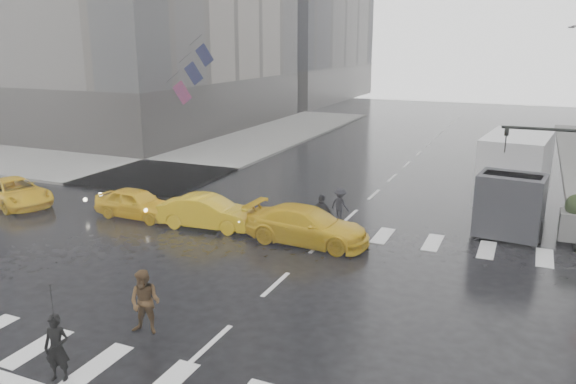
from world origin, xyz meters
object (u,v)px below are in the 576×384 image
at_px(taxi_mid, 208,212).
at_px(box_truck, 514,177).
at_px(pedestrian_brown, 145,302).
at_px(taxi_front, 136,203).

height_order(taxi_mid, box_truck, box_truck).
relative_size(pedestrian_brown, box_truck, 0.26).
distance_m(pedestrian_brown, taxi_front, 10.67).
xyz_separation_m(pedestrian_brown, taxi_front, (-6.79, 8.23, -0.24)).
bearing_deg(taxi_mid, pedestrian_brown, -164.76).
bearing_deg(pedestrian_brown, taxi_front, 118.82).
height_order(pedestrian_brown, taxi_mid, pedestrian_brown).
relative_size(taxi_front, box_truck, 0.57).
height_order(pedestrian_brown, taxi_front, pedestrian_brown).
bearing_deg(taxi_mid, box_truck, -66.94).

